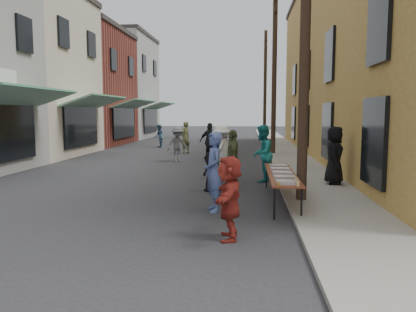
% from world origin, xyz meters
% --- Properties ---
extents(ground, '(120.00, 120.00, 0.00)m').
position_xyz_m(ground, '(0.00, 0.00, 0.00)').
color(ground, '#28282B').
rests_on(ground, ground).
extents(sidewalk, '(2.20, 60.00, 0.10)m').
position_xyz_m(sidewalk, '(5.00, 15.00, 0.05)').
color(sidewalk, gray).
rests_on(sidewalk, ground).
extents(storefront_row, '(8.00, 37.00, 9.00)m').
position_xyz_m(storefront_row, '(-10.00, 14.96, 4.12)').
color(storefront_row, maroon).
rests_on(storefront_row, ground).
extents(building_ochre, '(10.00, 28.00, 10.00)m').
position_xyz_m(building_ochre, '(11.10, 14.00, 5.00)').
color(building_ochre, '#AB7C3D').
rests_on(building_ochre, ground).
extents(utility_pole_near, '(0.26, 0.26, 9.00)m').
position_xyz_m(utility_pole_near, '(4.30, 3.00, 4.50)').
color(utility_pole_near, '#2D2116').
rests_on(utility_pole_near, ground).
extents(utility_pole_mid, '(0.26, 0.26, 9.00)m').
position_xyz_m(utility_pole_mid, '(4.30, 15.00, 4.50)').
color(utility_pole_mid, '#2D2116').
rests_on(utility_pole_mid, ground).
extents(utility_pole_far, '(0.26, 0.26, 9.00)m').
position_xyz_m(utility_pole_far, '(4.30, 27.00, 4.50)').
color(utility_pole_far, '#2D2116').
rests_on(utility_pole_far, ground).
extents(serving_table, '(0.70, 4.00, 0.75)m').
position_xyz_m(serving_table, '(3.80, 3.20, 0.71)').
color(serving_table, brown).
rests_on(serving_table, ground).
extents(catering_tray_sausage, '(0.50, 0.33, 0.08)m').
position_xyz_m(catering_tray_sausage, '(3.80, 1.55, 0.79)').
color(catering_tray_sausage, maroon).
rests_on(catering_tray_sausage, serving_table).
extents(catering_tray_foil_b, '(0.50, 0.33, 0.08)m').
position_xyz_m(catering_tray_foil_b, '(3.80, 2.20, 0.79)').
color(catering_tray_foil_b, '#B2B2B7').
rests_on(catering_tray_foil_b, serving_table).
extents(catering_tray_buns, '(0.50, 0.33, 0.08)m').
position_xyz_m(catering_tray_buns, '(3.80, 2.90, 0.79)').
color(catering_tray_buns, tan).
rests_on(catering_tray_buns, serving_table).
extents(catering_tray_foil_d, '(0.50, 0.33, 0.08)m').
position_xyz_m(catering_tray_foil_d, '(3.80, 3.60, 0.79)').
color(catering_tray_foil_d, '#B2B2B7').
rests_on(catering_tray_foil_d, serving_table).
extents(catering_tray_buns_end, '(0.50, 0.33, 0.08)m').
position_xyz_m(catering_tray_buns_end, '(3.80, 4.30, 0.79)').
color(catering_tray_buns_end, tan).
rests_on(catering_tray_buns_end, serving_table).
extents(condiment_jar_a, '(0.07, 0.07, 0.08)m').
position_xyz_m(condiment_jar_a, '(3.58, 1.25, 0.79)').
color(condiment_jar_a, '#A57F26').
rests_on(condiment_jar_a, serving_table).
extents(condiment_jar_b, '(0.07, 0.07, 0.08)m').
position_xyz_m(condiment_jar_b, '(3.58, 1.35, 0.79)').
color(condiment_jar_b, '#A57F26').
rests_on(condiment_jar_b, serving_table).
extents(condiment_jar_c, '(0.07, 0.07, 0.08)m').
position_xyz_m(condiment_jar_c, '(3.58, 1.45, 0.79)').
color(condiment_jar_c, '#A57F26').
rests_on(condiment_jar_c, serving_table).
extents(cup_stack, '(0.08, 0.08, 0.12)m').
position_xyz_m(cup_stack, '(4.00, 1.30, 0.81)').
color(cup_stack, tan).
rests_on(cup_stack, serving_table).
extents(guest_front_a, '(0.77, 0.92, 1.60)m').
position_xyz_m(guest_front_a, '(1.91, 4.39, 0.80)').
color(guest_front_a, black).
rests_on(guest_front_a, ground).
extents(guest_front_b, '(0.65, 0.79, 1.88)m').
position_xyz_m(guest_front_b, '(2.13, 1.94, 0.94)').
color(guest_front_b, '#51639D').
rests_on(guest_front_b, ground).
extents(guest_front_c, '(1.01, 1.13, 1.91)m').
position_xyz_m(guest_front_c, '(3.40, 6.18, 0.96)').
color(guest_front_c, teal).
rests_on(guest_front_c, ground).
extents(guest_front_d, '(1.12, 1.39, 1.88)m').
position_xyz_m(guest_front_d, '(1.98, 6.90, 0.94)').
color(guest_front_d, white).
rests_on(guest_front_d, ground).
extents(guest_front_e, '(0.54, 1.09, 1.79)m').
position_xyz_m(guest_front_e, '(2.45, 5.33, 0.89)').
color(guest_front_e, '#636D3F').
rests_on(guest_front_e, ground).
extents(guest_queue_back, '(0.48, 1.44, 1.55)m').
position_xyz_m(guest_queue_back, '(2.59, -0.13, 0.77)').
color(guest_queue_back, maroon).
rests_on(guest_queue_back, ground).
extents(server, '(0.75, 0.98, 1.80)m').
position_xyz_m(server, '(5.60, 5.39, 1.00)').
color(server, black).
rests_on(server, sidewalk).
extents(passerby_left, '(1.22, 1.11, 1.64)m').
position_xyz_m(passerby_left, '(-0.40, 11.45, 0.82)').
color(passerby_left, slate).
rests_on(passerby_left, ground).
extents(passerby_mid, '(1.14, 0.67, 1.81)m').
position_xyz_m(passerby_mid, '(1.09, 12.12, 0.91)').
color(passerby_mid, black).
rests_on(passerby_mid, ground).
extents(passerby_right, '(0.73, 0.78, 1.80)m').
position_xyz_m(passerby_right, '(-0.60, 15.20, 0.90)').
color(passerby_right, brown).
rests_on(passerby_right, ground).
extents(passerby_far, '(0.81, 0.90, 1.53)m').
position_xyz_m(passerby_far, '(-2.89, 18.73, 0.76)').
color(passerby_far, '#486F8C').
rests_on(passerby_far, ground).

